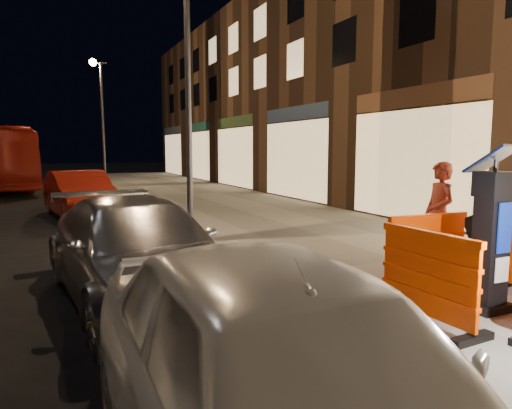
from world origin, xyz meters
name	(u,v)px	position (x,y,z in m)	size (l,w,h in m)	color
ground_plane	(234,292)	(0.00, 0.00, 0.00)	(120.00, 120.00, 0.00)	black
sidewalk	(398,264)	(3.00, 0.00, 0.07)	(6.00, 60.00, 0.15)	gray
kerb	(234,287)	(0.00, 0.00, 0.07)	(0.30, 60.00, 0.15)	slate
parking_kiosk	(491,234)	(2.26, -2.30, 1.06)	(0.57, 0.57, 1.81)	black
barrier_back	(427,251)	(2.26, -1.35, 0.66)	(1.30, 0.53, 1.01)	#EF3F00
barrier_kerbside	(427,278)	(1.31, -2.30, 0.66)	(1.30, 0.53, 1.01)	#EF3F00
car_silver	(139,299)	(-1.29, 0.23, 0.00)	(1.89, 4.64, 1.35)	silver
car_red	(81,218)	(-1.50, 8.36, 0.00)	(1.45, 4.17, 1.37)	maroon
man	(439,214)	(3.28, -0.56, 0.99)	(0.61, 0.40, 1.68)	#AE4030
stroller	(497,247)	(3.48, -1.46, 0.62)	(0.49, 0.76, 0.95)	black
street_lamp_mid	(188,91)	(0.25, 3.00, 3.15)	(0.12, 0.12, 6.00)	#3F3F44
street_lamp_far	(103,125)	(0.25, 18.00, 3.15)	(0.12, 0.12, 6.00)	#3F3F44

